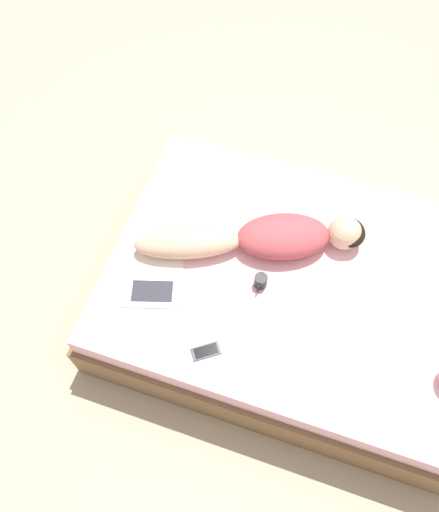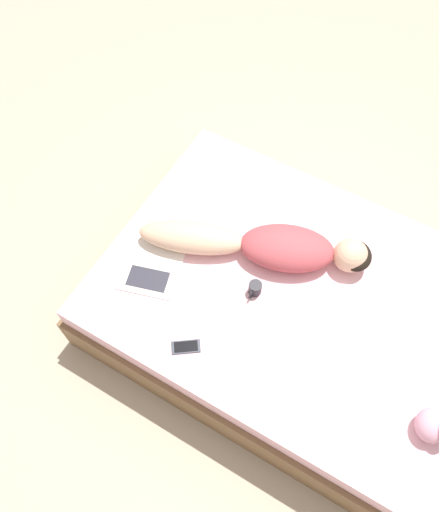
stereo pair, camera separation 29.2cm
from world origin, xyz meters
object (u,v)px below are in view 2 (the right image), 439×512
Objects in this scene: person at (267,246)px; cell_phone at (186,347)px; open_magazine at (153,265)px; coffee_mug at (255,288)px.

cell_phone is (0.74, -0.11, -0.09)m from person.
open_magazine is at bearing -75.29° from person.
person is 0.68m from open_magazine.
person is at bearing 136.24° from cell_phone.
open_magazine and cell_phone have the same top height.
coffee_mug is 0.51m from cell_phone.
cell_phone is (0.33, 0.44, 0.00)m from open_magazine.
coffee_mug reaches higher than open_magazine.
open_magazine is 0.55m from cell_phone.
open_magazine is at bearing -162.78° from cell_phone.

